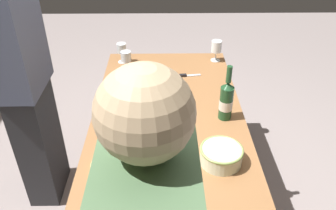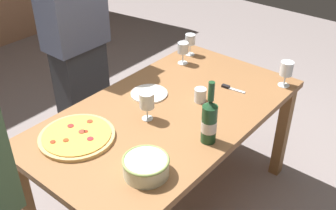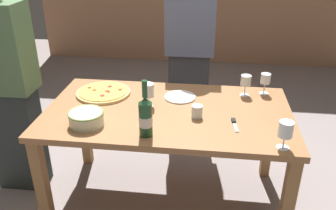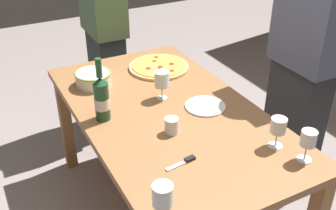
% 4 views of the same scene
% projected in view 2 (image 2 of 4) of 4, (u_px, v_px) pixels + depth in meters
% --- Properties ---
extents(ground_plane, '(8.00, 8.00, 0.00)m').
position_uv_depth(ground_plane, '(168.00, 205.00, 2.64)').
color(ground_plane, gray).
extents(dining_table, '(1.60, 0.90, 0.75)m').
position_uv_depth(dining_table, '(168.00, 124.00, 2.29)').
color(dining_table, '#98653C').
rests_on(dining_table, ground).
extents(pizza, '(0.38, 0.38, 0.03)m').
position_uv_depth(pizza, '(77.00, 136.00, 2.01)').
color(pizza, '#E1B36E').
rests_on(pizza, dining_table).
extents(serving_bowl, '(0.21, 0.21, 0.09)m').
position_uv_depth(serving_bowl, '(146.00, 166.00, 1.77)').
color(serving_bowl, silver).
rests_on(serving_bowl, dining_table).
extents(wine_bottle, '(0.08, 0.08, 0.34)m').
position_uv_depth(wine_bottle, '(209.00, 121.00, 1.94)').
color(wine_bottle, '#1F4827').
rests_on(wine_bottle, dining_table).
extents(wine_glass_near_pizza, '(0.07, 0.07, 0.15)m').
position_uv_depth(wine_glass_near_pizza, '(190.00, 41.00, 2.78)').
color(wine_glass_near_pizza, white).
rests_on(wine_glass_near_pizza, dining_table).
extents(wine_glass_by_bottle, '(0.07, 0.07, 0.15)m').
position_uv_depth(wine_glass_by_bottle, '(183.00, 49.00, 2.66)').
color(wine_glass_by_bottle, white).
rests_on(wine_glass_by_bottle, dining_table).
extents(wine_glass_far_left, '(0.08, 0.08, 0.16)m').
position_uv_depth(wine_glass_far_left, '(286.00, 70.00, 2.41)').
color(wine_glass_far_left, white).
rests_on(wine_glass_far_left, dining_table).
extents(wine_glass_far_right, '(0.08, 0.08, 0.16)m').
position_uv_depth(wine_glass_far_right, '(147.00, 101.00, 2.10)').
color(wine_glass_far_right, white).
rests_on(wine_glass_far_right, dining_table).
extents(cup_amber, '(0.07, 0.07, 0.08)m').
position_uv_depth(cup_amber, '(200.00, 95.00, 2.29)').
color(cup_amber, white).
rests_on(cup_amber, dining_table).
extents(side_plate, '(0.22, 0.22, 0.01)m').
position_uv_depth(side_plate, '(149.00, 94.00, 2.38)').
color(side_plate, white).
rests_on(side_plate, dining_table).
extents(pizza_knife, '(0.04, 0.15, 0.02)m').
position_uv_depth(pizza_knife, '(230.00, 88.00, 2.43)').
color(pizza_knife, silver).
rests_on(pizza_knife, dining_table).
extents(person_host, '(0.41, 0.24, 1.75)m').
position_uv_depth(person_host, '(76.00, 41.00, 2.67)').
color(person_host, '#2D2E32').
rests_on(person_host, ground).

